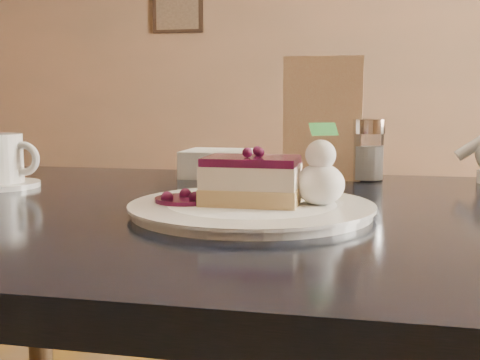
% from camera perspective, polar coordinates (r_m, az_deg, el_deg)
% --- Properties ---
extents(main_table, '(1.14, 0.77, 0.71)m').
position_cam_1_polar(main_table, '(0.78, 1.75, -7.94)').
color(main_table, black).
rests_on(main_table, ground).
extents(dessert_plate, '(0.29, 0.29, 0.01)m').
position_cam_1_polar(dessert_plate, '(0.72, 1.10, -2.76)').
color(dessert_plate, white).
rests_on(dessert_plate, main_table).
extents(cheesecake_slice, '(0.11, 0.08, 0.06)m').
position_cam_1_polar(cheesecake_slice, '(0.72, 1.10, -0.08)').
color(cheesecake_slice, tan).
rests_on(cheesecake_slice, dessert_plate).
extents(whipped_cream, '(0.06, 0.06, 0.05)m').
position_cam_1_polar(whipped_cream, '(0.71, 7.60, -0.38)').
color(whipped_cream, white).
rests_on(whipped_cream, dessert_plate).
extents(berry_sauce, '(0.08, 0.08, 0.01)m').
position_cam_1_polar(berry_sauce, '(0.73, -5.16, -1.88)').
color(berry_sauce, '#3A1027').
rests_on(berry_sauce, dessert_plate).
extents(coffee_set, '(0.13, 0.12, 0.08)m').
position_cam_1_polar(coffee_set, '(1.01, -21.82, 1.45)').
color(coffee_set, white).
rests_on(coffee_set, main_table).
extents(menu_card, '(0.13, 0.03, 0.21)m').
position_cam_1_polar(menu_card, '(1.03, 7.85, 5.77)').
color(menu_card, '#FDE1AD').
rests_on(menu_card, main_table).
extents(sugar_shaker, '(0.06, 0.06, 0.10)m').
position_cam_1_polar(sugar_shaker, '(1.03, 12.01, 2.86)').
color(sugar_shaker, white).
rests_on(sugar_shaker, main_table).
extents(napkin_stack, '(0.11, 0.11, 0.05)m').
position_cam_1_polar(napkin_stack, '(1.07, -2.18, 1.59)').
color(napkin_stack, white).
rests_on(napkin_stack, main_table).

